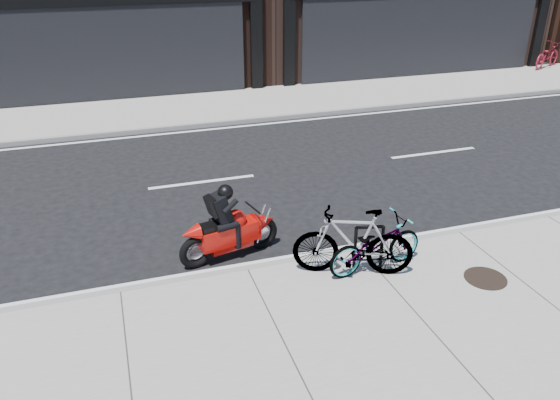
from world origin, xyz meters
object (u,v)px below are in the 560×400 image
object	(u,v)px
bike_rack	(369,244)
bicycle_rear	(353,242)
bicycle_front	(376,245)
motorcycle	(234,227)
manhole_cover	(485,278)
bicycle_far	(547,55)

from	to	relation	value
bike_rack	bicycle_rear	distance (m)	0.29
bicycle_front	motorcycle	xyz separation A→B (m)	(-2.00, 1.30, -0.01)
bicycle_rear	bicycle_front	bearing A→B (deg)	112.08
manhole_cover	bicycle_front	bearing A→B (deg)	152.19
bicycle_far	bicycle_front	bearing A→B (deg)	105.59
bicycle_front	motorcycle	distance (m)	2.39
bicycle_front	bicycle_far	world-z (taller)	bicycle_far
bike_rack	manhole_cover	distance (m)	1.91
bicycle_front	bicycle_far	distance (m)	18.00
bicycle_far	bike_rack	bearing A→B (deg)	105.33
manhole_cover	bike_rack	bearing A→B (deg)	153.98
bike_rack	motorcycle	distance (m)	2.29
manhole_cover	bicycle_far	bearing A→B (deg)	45.45
bike_rack	motorcycle	xyz separation A→B (m)	(-1.88, 1.30, -0.05)
bike_rack	manhole_cover	size ratio (longest dim) A/B	1.23
bicycle_front	motorcycle	bearing A→B (deg)	49.21
bicycle_front	motorcycle	size ratio (longest dim) A/B	0.92
bicycle_rear	bicycle_far	world-z (taller)	bicycle_rear
bicycle_front	bicycle_rear	size ratio (longest dim) A/B	0.89
bike_rack	bicycle_front	bearing A→B (deg)	0.00
motorcycle	bicycle_far	world-z (taller)	motorcycle
bicycle_far	manhole_cover	xyz separation A→B (m)	(-12.22, -12.41, -0.50)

